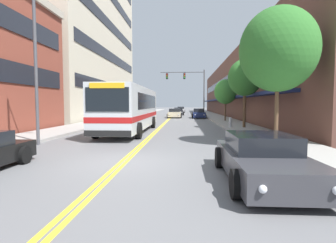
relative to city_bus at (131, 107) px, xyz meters
The scene contains 19 objects.
ground_plane 26.95m from the city_bus, 86.01° to the left, with size 240.00×240.00×0.00m, color slate.
sidewalk_left 27.38m from the city_bus, 100.98° to the left, with size 3.15×106.00×0.18m.
sidewalk_right 28.33m from the city_bus, 71.55° to the left, with size 3.15×106.00×0.18m.
centre_line 26.95m from the city_bus, 86.01° to the left, with size 0.34×106.00×0.01m.
office_tower_left 27.07m from the city_bus, 122.36° to the left, with size 12.08×30.66×27.39m.
storefront_row_right 30.75m from the city_bus, 61.18° to the left, with size 9.10×68.00×9.47m.
city_bus is the anchor object (origin of this frame).
car_red_parked_left_near 21.14m from the city_bus, 96.69° to the left, with size 2.20×4.42×1.15m.
car_dark_grey_parked_right_foreground 13.83m from the city_bus, 63.42° to the right, with size 2.14×4.75×1.26m.
car_navy_parked_right_mid 20.76m from the city_bus, 72.73° to the left, with size 2.07×4.45×1.43m.
car_silver_moving_lead 44.76m from the city_bus, 86.03° to the left, with size 2.08×4.68×1.45m.
car_champagne_moving_second 20.61m from the city_bus, 82.97° to the left, with size 2.16×4.13×1.40m.
car_charcoal_moving_third 30.67m from the city_bus, 84.63° to the left, with size 2.10×4.14×1.41m.
traffic_signal_mast 22.84m from the city_bus, 77.63° to the left, with size 6.94×0.38×7.43m.
street_lamp_left_near 8.03m from the city_bus, 115.32° to the right, with size 2.25×0.28×8.63m.
street_tree_right_near 11.05m from the city_bus, 36.89° to the right, with size 3.68×3.68×6.54m.
street_tree_right_mid 9.56m from the city_bus, 14.71° to the left, with size 2.74×2.74×5.57m.
street_tree_right_far 14.12m from the city_bus, 51.54° to the left, with size 2.56×2.56×4.73m.
fire_hydrant 8.24m from the city_bus, 16.18° to the left, with size 0.32×0.24×0.84m.
Camera 1 is at (2.20, -9.32, 2.08)m, focal length 28.00 mm.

